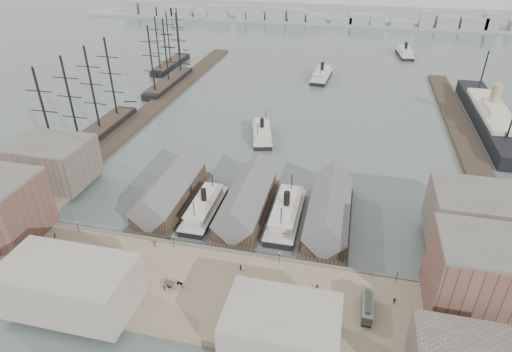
% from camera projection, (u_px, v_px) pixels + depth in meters
% --- Properties ---
extents(ground, '(900.00, 900.00, 0.00)m').
position_uv_depth(ground, '(233.00, 245.00, 124.10)').
color(ground, '#495551').
rests_on(ground, ground).
extents(quay, '(180.00, 30.00, 2.00)m').
position_uv_depth(quay, '(211.00, 292.00, 106.80)').
color(quay, '#827057').
rests_on(quay, ground).
extents(seawall, '(180.00, 1.20, 2.30)m').
position_uv_depth(seawall, '(227.00, 253.00, 119.15)').
color(seawall, '#59544C').
rests_on(seawall, ground).
extents(west_wharf, '(10.00, 220.00, 1.60)m').
position_uv_depth(west_wharf, '(159.00, 103.00, 221.00)').
color(west_wharf, '#2D231C').
rests_on(west_wharf, ground).
extents(east_wharf, '(10.00, 180.00, 1.60)m').
position_uv_depth(east_wharf, '(464.00, 139.00, 183.99)').
color(east_wharf, '#2D231C').
rests_on(east_wharf, ground).
extents(ferry_shed_west, '(14.00, 42.00, 12.60)m').
position_uv_depth(ferry_shed_west, '(170.00, 190.00, 141.02)').
color(ferry_shed_west, '#2D231C').
rests_on(ferry_shed_west, ground).
extents(ferry_shed_center, '(14.00, 42.00, 12.60)m').
position_uv_depth(ferry_shed_center, '(247.00, 200.00, 135.92)').
color(ferry_shed_center, '#2D231C').
rests_on(ferry_shed_center, ground).
extents(ferry_shed_east, '(14.00, 42.00, 12.60)m').
position_uv_depth(ferry_shed_east, '(329.00, 211.00, 130.83)').
color(ferry_shed_east, '#2D231C').
rests_on(ferry_shed_east, ground).
extents(warehouse_west_back, '(26.00, 20.00, 14.00)m').
position_uv_depth(warehouse_west_back, '(52.00, 162.00, 148.38)').
color(warehouse_west_back, '#60564C').
rests_on(warehouse_west_back, west_land).
extents(warehouse_east_front, '(30.00, 18.00, 19.00)m').
position_uv_depth(warehouse_east_front, '(501.00, 282.00, 95.26)').
color(warehouse_east_front, brown).
rests_on(warehouse_east_front, east_land).
extents(warehouse_east_back, '(28.00, 20.00, 15.00)m').
position_uv_depth(warehouse_east_back, '(482.00, 220.00, 118.56)').
color(warehouse_east_back, '#60564C').
rests_on(warehouse_east_back, east_land).
extents(street_bldg_center, '(24.00, 16.00, 10.00)m').
position_uv_depth(street_bldg_center, '(282.00, 328.00, 89.76)').
color(street_bldg_center, gray).
rests_on(street_bldg_center, quay).
extents(street_bldg_west, '(30.00, 16.00, 12.00)m').
position_uv_depth(street_bldg_west, '(69.00, 285.00, 99.06)').
color(street_bldg_west, gray).
rests_on(street_bldg_west, quay).
extents(lamp_post_far_w, '(0.44, 0.44, 3.92)m').
position_uv_depth(lamp_post_far_w, '(77.00, 225.00, 124.65)').
color(lamp_post_far_w, black).
rests_on(lamp_post_far_w, quay).
extents(lamp_post_near_w, '(0.44, 0.44, 3.92)m').
position_uv_depth(lamp_post_near_w, '(173.00, 239.00, 118.77)').
color(lamp_post_near_w, black).
rests_on(lamp_post_near_w, quay).
extents(lamp_post_near_e, '(0.44, 0.44, 3.92)m').
position_uv_depth(lamp_post_near_e, '(279.00, 256.00, 112.90)').
color(lamp_post_near_e, black).
rests_on(lamp_post_near_e, quay).
extents(lamp_post_far_e, '(0.44, 0.44, 3.92)m').
position_uv_depth(lamp_post_far_e, '(397.00, 274.00, 107.02)').
color(lamp_post_far_e, black).
rests_on(lamp_post_far_e, quay).
extents(far_shore, '(500.00, 40.00, 15.72)m').
position_uv_depth(far_shore, '(327.00, 19.00, 403.13)').
color(far_shore, gray).
rests_on(far_shore, ground).
extents(ferry_docked_west, '(8.11, 27.04, 9.66)m').
position_uv_depth(ferry_docked_west, '(205.00, 207.00, 136.63)').
color(ferry_docked_west, black).
rests_on(ferry_docked_west, ground).
extents(ferry_docked_east, '(9.00, 30.01, 10.72)m').
position_uv_depth(ferry_docked_east, '(286.00, 213.00, 133.60)').
color(ferry_docked_east, black).
rests_on(ferry_docked_east, ground).
extents(ferry_open_near, '(14.31, 27.50, 9.41)m').
position_uv_depth(ferry_open_near, '(262.00, 133.00, 185.81)').
color(ferry_open_near, black).
rests_on(ferry_open_near, ground).
extents(ferry_open_mid, '(11.43, 30.74, 10.75)m').
position_uv_depth(ferry_open_mid, '(322.00, 75.00, 256.69)').
color(ferry_open_mid, black).
rests_on(ferry_open_mid, ground).
extents(ferry_open_far, '(11.77, 29.11, 10.11)m').
position_uv_depth(ferry_open_far, '(405.00, 53.00, 302.09)').
color(ferry_open_far, black).
rests_on(ferry_open_far, ground).
extents(sailing_ship_near, '(9.49, 65.39, 39.02)m').
position_uv_depth(sailing_ship_near, '(91.00, 136.00, 181.06)').
color(sailing_ship_near, black).
rests_on(sailing_ship_near, ground).
extents(sailing_ship_mid, '(9.06, 52.33, 37.23)m').
position_uv_depth(sailing_ship_mid, '(169.00, 82.00, 244.99)').
color(sailing_ship_mid, black).
rests_on(sailing_ship_mid, ground).
extents(sailing_ship_far, '(8.37, 46.47, 34.39)m').
position_uv_depth(sailing_ship_far, '(171.00, 63.00, 278.44)').
color(sailing_ship_far, black).
rests_on(sailing_ship_far, ground).
extents(ocean_steamer, '(13.01, 95.04, 19.01)m').
position_uv_depth(ocean_steamer, '(490.00, 116.00, 197.43)').
color(ocean_steamer, black).
rests_on(ocean_steamer, ground).
extents(tram, '(2.57, 9.77, 3.47)m').
position_uv_depth(tram, '(367.00, 307.00, 98.94)').
color(tram, black).
rests_on(tram, quay).
extents(horse_cart_left, '(4.69, 1.82, 1.48)m').
position_uv_depth(horse_cart_left, '(57.00, 257.00, 115.47)').
color(horse_cart_left, black).
rests_on(horse_cart_left, quay).
extents(horse_cart_center, '(5.05, 2.00, 1.71)m').
position_uv_depth(horse_cart_center, '(177.00, 284.00, 106.56)').
color(horse_cart_center, black).
rests_on(horse_cart_center, quay).
extents(horse_cart_right, '(4.82, 3.21, 1.61)m').
position_uv_depth(horse_cart_right, '(245.00, 297.00, 102.99)').
color(horse_cart_right, black).
rests_on(horse_cart_right, quay).
extents(pedestrian_0, '(0.49, 0.64, 1.65)m').
position_uv_depth(pedestrian_0, '(55.00, 236.00, 123.25)').
color(pedestrian_0, black).
rests_on(pedestrian_0, quay).
extents(pedestrian_1, '(1.01, 0.88, 1.76)m').
position_uv_depth(pedestrian_1, '(77.00, 261.00, 113.94)').
color(pedestrian_1, black).
rests_on(pedestrian_1, quay).
extents(pedestrian_2, '(0.96, 1.28, 1.76)m').
position_uv_depth(pedestrian_2, '(155.00, 244.00, 119.91)').
color(pedestrian_2, black).
rests_on(pedestrian_2, quay).
extents(pedestrian_3, '(0.75, 1.02, 1.61)m').
position_uv_depth(pedestrian_3, '(164.00, 287.00, 105.62)').
color(pedestrian_3, black).
rests_on(pedestrian_3, quay).
extents(pedestrian_4, '(0.72, 0.89, 1.58)m').
position_uv_depth(pedestrian_4, '(241.00, 267.00, 111.87)').
color(pedestrian_4, black).
rests_on(pedestrian_4, quay).
extents(pedestrian_5, '(0.72, 0.68, 1.61)m').
position_uv_depth(pedestrian_5, '(263.00, 299.00, 102.23)').
color(pedestrian_5, black).
rests_on(pedestrian_5, quay).
extents(pedestrian_6, '(0.93, 0.79, 1.67)m').
position_uv_depth(pedestrian_6, '(317.00, 287.00, 105.63)').
color(pedestrian_6, black).
rests_on(pedestrian_6, quay).
extents(pedestrian_7, '(1.22, 1.28, 1.75)m').
position_uv_depth(pedestrian_7, '(326.00, 316.00, 97.76)').
color(pedestrian_7, black).
rests_on(pedestrian_7, quay).
extents(pedestrian_8, '(1.04, 0.53, 1.70)m').
position_uv_depth(pedestrian_8, '(394.00, 300.00, 101.88)').
color(pedestrian_8, black).
rests_on(pedestrian_8, quay).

